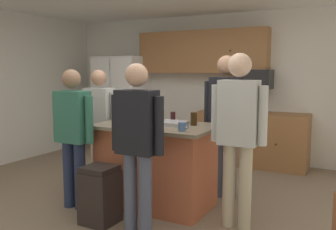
{
  "coord_description": "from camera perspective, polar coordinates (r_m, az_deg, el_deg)",
  "views": [
    {
      "loc": [
        2.17,
        -3.58,
        1.6
      ],
      "look_at": [
        0.08,
        0.39,
        1.05
      ],
      "focal_mm": 39.18,
      "sensor_mm": 36.0,
      "label": 1
    }
  ],
  "objects": [
    {
      "name": "tumbler_amber",
      "position": [
        4.2,
        4.02,
        -0.61
      ],
      "size": [
        0.07,
        0.07,
        0.15
      ],
      "color": "#311D0A",
      "rests_on": "kitchen_island"
    },
    {
      "name": "person_elder_center",
      "position": [
        4.32,
        -14.57,
        -2.24
      ],
      "size": [
        0.57,
        0.22,
        1.61
      ],
      "rotation": [
        0.0,
        0.0,
        0.58
      ],
      "color": "#232D4C",
      "rests_on": "ground"
    },
    {
      "name": "glass_short_whisky",
      "position": [
        4.45,
        0.77,
        -0.32
      ],
      "size": [
        0.06,
        0.06,
        0.13
      ],
      "color": "black",
      "rests_on": "kitchen_island"
    },
    {
      "name": "person_guest_by_door",
      "position": [
        3.5,
        -4.82,
        -3.59
      ],
      "size": [
        0.57,
        0.22,
        1.66
      ],
      "rotation": [
        0.0,
        0.0,
        1.86
      ],
      "color": "#4C5166",
      "rests_on": "ground"
    },
    {
      "name": "person_guest_right",
      "position": [
        5.03,
        -10.58,
        -0.9
      ],
      "size": [
        0.57,
        0.22,
        1.61
      ],
      "rotation": [
        0.0,
        0.0,
        -0.23
      ],
      "color": "tan",
      "rests_on": "ground"
    },
    {
      "name": "cabinet_run_upper",
      "position": [
        6.7,
        5.21,
        9.74
      ],
      "size": [
        2.4,
        0.38,
        0.75
      ],
      "color": "#936038"
    },
    {
      "name": "person_guest_left",
      "position": [
        3.71,
        10.88,
        -2.0
      ],
      "size": [
        0.57,
        0.23,
        1.77
      ],
      "rotation": [
        0.0,
        0.0,
        2.99
      ],
      "color": "tan",
      "rests_on": "ground"
    },
    {
      "name": "glass_stout_tall",
      "position": [
        4.41,
        -6.71,
        -0.4
      ],
      "size": [
        0.07,
        0.07,
        0.13
      ],
      "color": "black",
      "rests_on": "kitchen_island"
    },
    {
      "name": "glass_dark_ale",
      "position": [
        4.27,
        -4.21,
        -0.5
      ],
      "size": [
        0.07,
        0.07,
        0.15
      ],
      "color": "black",
      "rests_on": "kitchen_island"
    },
    {
      "name": "cabinet_run_lower",
      "position": [
        6.36,
        13.0,
        -3.61
      ],
      "size": [
        1.8,
        0.63,
        0.9
      ],
      "color": "#936038",
      "rests_on": "ground"
    },
    {
      "name": "serving_tray",
      "position": [
        4.25,
        -0.18,
        -1.23
      ],
      "size": [
        0.44,
        0.3,
        0.04
      ],
      "color": "#B7B7BC",
      "rests_on": "kitchen_island"
    },
    {
      "name": "trash_bin",
      "position": [
        3.99,
        -10.54,
        -12.12
      ],
      "size": [
        0.34,
        0.34,
        0.61
      ],
      "color": "black",
      "rests_on": "ground"
    },
    {
      "name": "person_host_foreground",
      "position": [
        4.58,
        8.98,
        -0.16
      ],
      "size": [
        0.57,
        0.23,
        1.78
      ],
      "rotation": [
        0.0,
        0.0,
        -2.35
      ],
      "color": "#4C5166",
      "rests_on": "ground"
    },
    {
      "name": "refrigerator",
      "position": [
        7.31,
        -7.22,
        1.68
      ],
      "size": [
        0.95,
        0.76,
        1.86
      ],
      "color": "white",
      "rests_on": "ground"
    },
    {
      "name": "floor",
      "position": [
        4.48,
        -3.38,
        -13.94
      ],
      "size": [
        7.04,
        7.04,
        0.0
      ],
      "primitive_type": "plane",
      "color": "#7F6B56",
      "rests_on": "ground"
    },
    {
      "name": "kitchen_island",
      "position": [
        4.36,
        -1.85,
        -7.73
      ],
      "size": [
        1.41,
        0.89,
        0.97
      ],
      "color": "#AD5638",
      "rests_on": "ground"
    },
    {
      "name": "microwave_over_range",
      "position": [
        6.28,
        13.3,
        5.43
      ],
      "size": [
        0.56,
        0.4,
        0.32
      ],
      "primitive_type": "cube",
      "color": "black"
    },
    {
      "name": "back_wall",
      "position": [
        6.74,
        8.96,
        4.35
      ],
      "size": [
        6.4,
        0.1,
        2.6
      ],
      "primitive_type": "cube",
      "color": "silver",
      "rests_on": "ground"
    },
    {
      "name": "mug_ceramic_white",
      "position": [
        3.8,
        2.2,
        -1.82
      ],
      "size": [
        0.12,
        0.08,
        0.09
      ],
      "color": "#4C6B99",
      "rests_on": "kitchen_island"
    },
    {
      "name": "glass_pilsner",
      "position": [
        3.97,
        -2.74,
        -1.15
      ],
      "size": [
        0.07,
        0.07,
        0.13
      ],
      "color": "black",
      "rests_on": "kitchen_island"
    }
  ]
}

